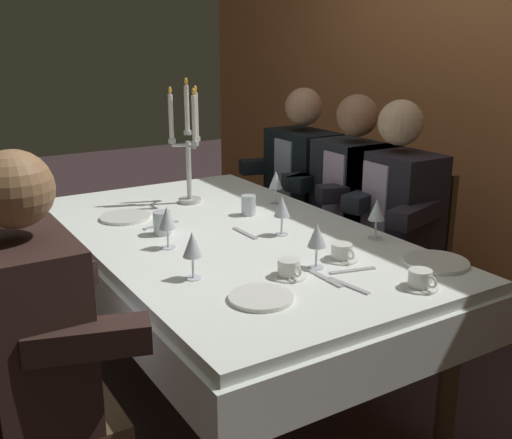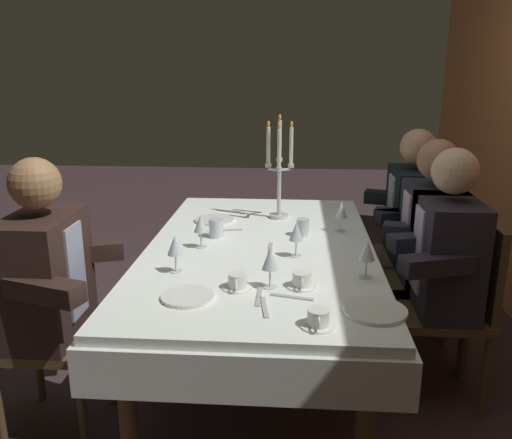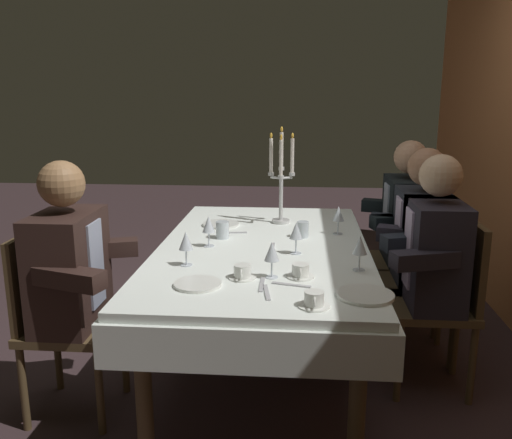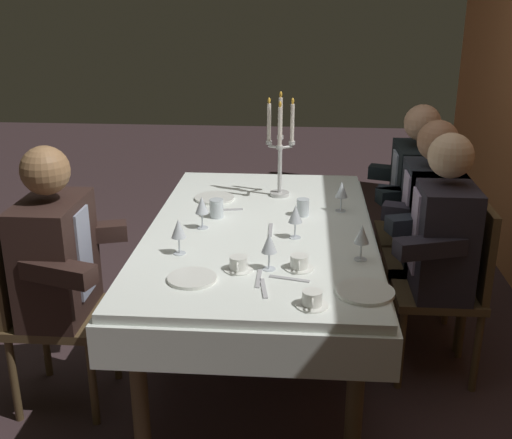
{
  "view_description": "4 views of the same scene",
  "coord_description": "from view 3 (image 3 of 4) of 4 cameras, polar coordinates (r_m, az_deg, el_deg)",
  "views": [
    {
      "loc": [
        2.1,
        -1.16,
        1.53
      ],
      "look_at": [
        0.23,
        -0.01,
        0.86
      ],
      "focal_mm": 43.01,
      "sensor_mm": 36.0,
      "label": 1
    },
    {
      "loc": [
        2.46,
        0.16,
        1.59
      ],
      "look_at": [
        0.17,
        -0.01,
        0.92
      ],
      "focal_mm": 37.28,
      "sensor_mm": 36.0,
      "label": 2
    },
    {
      "loc": [
        2.77,
        0.18,
        1.55
      ],
      "look_at": [
        0.18,
        -0.02,
        0.92
      ],
      "focal_mm": 38.11,
      "sensor_mm": 36.0,
      "label": 3
    },
    {
      "loc": [
        2.94,
        0.2,
        1.86
      ],
      "look_at": [
        0.22,
        -0.0,
        0.86
      ],
      "focal_mm": 44.35,
      "sensor_mm": 36.0,
      "label": 4
    }
  ],
  "objects": [
    {
      "name": "wine_glass_1",
      "position": [
        2.51,
        10.85,
        -2.78
      ],
      "size": [
        0.07,
        0.07,
        0.16
      ],
      "color": "silver",
      "rests_on": "dining_table"
    },
    {
      "name": "wine_glass_3",
      "position": [
        2.55,
        -7.38,
        -2.32
      ],
      "size": [
        0.07,
        0.07,
        0.16
      ],
      "color": "silver",
      "rests_on": "dining_table"
    },
    {
      "name": "wine_glass_5",
      "position": [
        2.37,
        1.67,
        -3.45
      ],
      "size": [
        0.07,
        0.07,
        0.16
      ],
      "color": "silver",
      "rests_on": "dining_table"
    },
    {
      "name": "ground_plane",
      "position": [
        3.18,
        0.71,
        -15.65
      ],
      "size": [
        12.0,
        12.0,
        0.0
      ],
      "primitive_type": "plane",
      "color": "#372729"
    },
    {
      "name": "fork_1",
      "position": [
        2.23,
        1.14,
        -7.65
      ],
      "size": [
        0.17,
        0.04,
        0.01
      ],
      "primitive_type": "cube",
      "rotation": [
        0.0,
        0.0,
        0.15
      ],
      "color": "#B7B7BC",
      "rests_on": "dining_table"
    },
    {
      "name": "seated_diner_2",
      "position": [
        2.92,
        18.34,
        -3.37
      ],
      "size": [
        0.63,
        0.48,
        1.24
      ],
      "color": "brown",
      "rests_on": "ground_plane"
    },
    {
      "name": "spoon_4",
      "position": [
        3.13,
        -2.51,
        -1.41
      ],
      "size": [
        0.05,
        0.17,
        0.01
      ],
      "primitive_type": "cube",
      "rotation": [
        0.0,
        0.0,
        1.74
      ],
      "color": "#B7B7BC",
      "rests_on": "dining_table"
    },
    {
      "name": "dining_table",
      "position": [
        2.93,
        0.74,
        -4.95
      ],
      "size": [
        1.94,
        1.14,
        0.74
      ],
      "color": "white",
      "rests_on": "ground_plane"
    },
    {
      "name": "dinner_plate_0",
      "position": [
        2.23,
        11.4,
        -7.76
      ],
      "size": [
        0.23,
        0.23,
        0.01
      ],
      "primitive_type": "cylinder",
      "color": "white",
      "rests_on": "dining_table"
    },
    {
      "name": "wine_glass_2",
      "position": [
        3.12,
        8.64,
        0.51
      ],
      "size": [
        0.07,
        0.07,
        0.16
      ],
      "color": "silver",
      "rests_on": "dining_table"
    },
    {
      "name": "spoon_0",
      "position": [
        2.31,
        0.62,
        -6.84
      ],
      "size": [
        0.17,
        0.02,
        0.01
      ],
      "primitive_type": "cube",
      "rotation": [
        0.0,
        0.0,
        0.0
      ],
      "color": "#B7B7BC",
      "rests_on": "dining_table"
    },
    {
      "name": "water_tumbler_1",
      "position": [
        3.05,
        4.92,
        -1.05
      ],
      "size": [
        0.07,
        0.07,
        0.09
      ],
      "primitive_type": "cylinder",
      "color": "silver",
      "rests_on": "dining_table"
    },
    {
      "name": "dinner_plate_1",
      "position": [
        3.32,
        -3.72,
        -0.5
      ],
      "size": [
        0.22,
        0.22,
        0.01
      ],
      "primitive_type": "cylinder",
      "color": "white",
      "rests_on": "dining_table"
    },
    {
      "name": "dinner_plate_2",
      "position": [
        2.32,
        -6.15,
        -6.75
      ],
      "size": [
        0.2,
        0.2,
        0.01
      ],
      "primitive_type": "cylinder",
      "color": "white",
      "rests_on": "dining_table"
    },
    {
      "name": "fork_3",
      "position": [
        2.31,
        3.73,
        -6.86
      ],
      "size": [
        0.06,
        0.17,
        0.01
      ],
      "primitive_type": "cube",
      "rotation": [
        0.0,
        0.0,
        1.33
      ],
      "color": "#B7B7BC",
      "rests_on": "dining_table"
    },
    {
      "name": "seated_diner_1",
      "position": [
        3.2,
        17.11,
        -1.82
      ],
      "size": [
        0.63,
        0.48,
        1.24
      ],
      "color": "brown",
      "rests_on": "ground_plane"
    },
    {
      "name": "water_tumbler_0",
      "position": [
        3.02,
        -3.54,
        -1.1
      ],
      "size": [
        0.07,
        0.07,
        0.1
      ],
      "primitive_type": "cylinder",
      "color": "silver",
      "rests_on": "dining_table"
    },
    {
      "name": "seated_diner_0",
      "position": [
        3.63,
        15.61,
        0.05
      ],
      "size": [
        0.63,
        0.48,
        1.24
      ],
      "color": "brown",
      "rests_on": "ground_plane"
    },
    {
      "name": "seated_diner_3",
      "position": [
        2.69,
        -19.19,
        -4.86
      ],
      "size": [
        0.63,
        0.48,
        1.24
      ],
      "color": "brown",
      "rests_on": "ground_plane"
    },
    {
      "name": "wine_glass_4",
      "position": [
        2.72,
        4.24,
        -1.28
      ],
      "size": [
        0.07,
        0.07,
        0.16
      ],
      "color": "silver",
      "rests_on": "dining_table"
    },
    {
      "name": "coffee_cup_1",
      "position": [
        2.41,
        4.7,
        -5.46
      ],
      "size": [
        0.13,
        0.12,
        0.06
      ],
      "color": "white",
      "rests_on": "dining_table"
    },
    {
      "name": "spoon_2",
      "position": [
        2.84,
        1.77,
        -2.97
      ],
      "size": [
        0.17,
        0.02,
        0.01
      ],
      "primitive_type": "cube",
      "rotation": [
        0.0,
        0.0,
        0.02
      ],
      "color": "#B7B7BC",
      "rests_on": "dining_table"
    },
    {
      "name": "coffee_cup_0",
      "position": [
        2.39,
        -1.43,
        -5.57
      ],
      "size": [
        0.13,
        0.12,
        0.06
      ],
      "color": "white",
      "rests_on": "dining_table"
    },
    {
      "name": "wine_glass_0",
      "position": [
        2.85,
        -5.0,
        -0.58
      ],
      "size": [
        0.07,
        0.07,
        0.16
      ],
      "color": "silver",
      "rests_on": "dining_table"
    },
    {
      "name": "coffee_cup_2",
      "position": [
        2.1,
        6.12,
        -8.41
      ],
      "size": [
        0.13,
        0.12,
        0.06
      ],
      "color": "white",
      "rests_on": "dining_table"
    },
    {
      "name": "candelabra",
      "position": [
        3.33,
        2.66,
        4.1
      ],
      "size": [
        0.15,
        0.17,
        0.59
      ],
      "color": "silver",
      "rests_on": "dining_table"
    }
  ]
}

